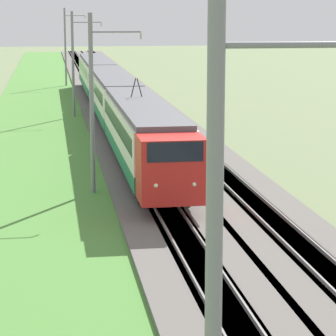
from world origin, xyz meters
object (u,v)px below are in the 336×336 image
at_px(catenary_mast_near, 217,332).
at_px(catenary_mast_far, 74,64).
at_px(passenger_train, 112,94).
at_px(catenary_mast_mid, 93,103).
at_px(catenary_mast_distant, 66,46).

distance_m(catenary_mast_near, catenary_mast_far, 57.60).
relative_size(passenger_train, catenary_mast_near, 6.78).
bearing_deg(catenary_mast_mid, catenary_mast_near, 179.99).
xyz_separation_m(passenger_train, catenary_mast_near, (-53.90, 2.91, 2.46)).
xyz_separation_m(catenary_mast_near, catenary_mast_distant, (86.40, -0.00, -0.08)).
distance_m(catenary_mast_far, catenary_mast_distant, 28.80).
relative_size(catenary_mast_near, catenary_mast_mid, 1.07).
height_order(catenary_mast_near, catenary_mast_distant, catenary_mast_near).
bearing_deg(passenger_train, catenary_mast_near, -3.10).
xyz_separation_m(catenary_mast_mid, catenary_mast_far, (28.80, 0.00, 0.03)).
relative_size(catenary_mast_near, catenary_mast_distant, 1.02).
distance_m(passenger_train, catenary_mast_far, 5.19).
bearing_deg(catenary_mast_distant, passenger_train, -174.88).
distance_m(passenger_train, catenary_mast_near, 54.03).
bearing_deg(catenary_mast_distant, catenary_mast_far, -180.00).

